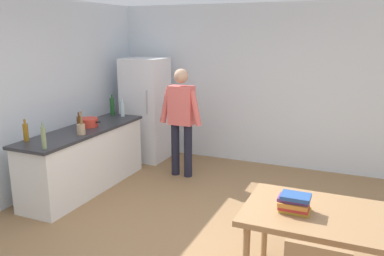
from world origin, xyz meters
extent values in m
plane|color=#936D47|center=(0.00, 0.00, 0.00)|extent=(14.00, 14.00, 0.00)
cube|color=silver|center=(0.00, 3.00, 1.35)|extent=(6.40, 0.12, 2.70)
cube|color=silver|center=(-2.60, 0.20, 1.35)|extent=(0.12, 5.60, 2.70)
cube|color=white|center=(-2.00, 0.80, 0.43)|extent=(0.60, 2.12, 0.86)
cube|color=#2D2D33|center=(-2.00, 0.80, 0.88)|extent=(0.64, 2.20, 0.04)
cube|color=white|center=(-1.90, 2.40, 0.90)|extent=(0.70, 0.64, 1.80)
cylinder|color=#B2B2B7|center=(-1.68, 2.06, 1.10)|extent=(0.02, 0.02, 0.40)
cylinder|color=#1E1E2D|center=(-1.06, 1.85, 0.42)|extent=(0.13, 0.13, 0.84)
cylinder|color=#1E1E2D|center=(-0.84, 1.85, 0.42)|extent=(0.13, 0.13, 0.84)
cube|color=#E56660|center=(-0.95, 1.85, 1.14)|extent=(0.38, 0.22, 0.60)
sphere|color=tan|center=(-0.95, 1.85, 1.59)|extent=(0.22, 0.22, 0.22)
cylinder|color=#E56660|center=(-1.20, 1.81, 1.12)|extent=(0.20, 0.09, 0.55)
cylinder|color=#E56660|center=(-0.70, 1.81, 1.12)|extent=(0.20, 0.09, 0.55)
cube|color=#9E754C|center=(1.40, -0.30, 0.72)|extent=(1.40, 0.90, 0.05)
cylinder|color=#9E754C|center=(0.80, 0.05, 0.35)|extent=(0.06, 0.06, 0.70)
cylinder|color=red|center=(-2.03, 0.96, 0.96)|extent=(0.28, 0.28, 0.12)
cube|color=black|center=(-2.20, 0.96, 0.98)|extent=(0.06, 0.03, 0.02)
cube|color=black|center=(-1.86, 0.96, 0.98)|extent=(0.06, 0.03, 0.02)
cylinder|color=tan|center=(-1.83, 0.54, 0.97)|extent=(0.11, 0.11, 0.14)
cylinder|color=olive|center=(-1.81, 0.55, 1.11)|extent=(0.02, 0.05, 0.22)
cylinder|color=olive|center=(-1.81, 0.53, 1.11)|extent=(0.02, 0.04, 0.22)
cylinder|color=silver|center=(-1.96, 1.75, 1.02)|extent=(0.07, 0.07, 0.24)
cylinder|color=silver|center=(-1.96, 1.75, 1.17)|extent=(0.03, 0.03, 0.06)
cylinder|color=gray|center=(-1.79, -0.17, 1.03)|extent=(0.06, 0.06, 0.26)
cylinder|color=gray|center=(-1.79, -0.17, 1.19)|extent=(0.02, 0.02, 0.06)
cylinder|color=#1E5123|center=(-2.18, 1.79, 1.04)|extent=(0.08, 0.08, 0.28)
cylinder|color=#1E5123|center=(-2.18, 1.79, 1.21)|extent=(0.03, 0.03, 0.06)
cylinder|color=#996619|center=(-2.25, 0.01, 1.01)|extent=(0.06, 0.06, 0.22)
cylinder|color=#996619|center=(-2.25, 0.01, 1.15)|extent=(0.03, 0.03, 0.06)
cylinder|color=#5B3314|center=(-1.99, 0.71, 1.00)|extent=(0.06, 0.06, 0.20)
cylinder|color=#5B3314|center=(-1.99, 0.71, 1.13)|extent=(0.02, 0.02, 0.06)
cube|color=gold|center=(1.14, -0.37, 0.76)|extent=(0.25, 0.17, 0.03)
cube|color=#B22D28|center=(1.13, -0.40, 0.79)|extent=(0.25, 0.15, 0.03)
cube|color=orange|center=(1.13, -0.38, 0.83)|extent=(0.25, 0.18, 0.04)
cube|color=#753D7F|center=(1.12, -0.38, 0.86)|extent=(0.26, 0.15, 0.03)
cube|color=#284C8E|center=(1.14, -0.39, 0.89)|extent=(0.24, 0.18, 0.03)
camera|label=1|loc=(1.55, -3.54, 2.23)|focal=36.71mm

